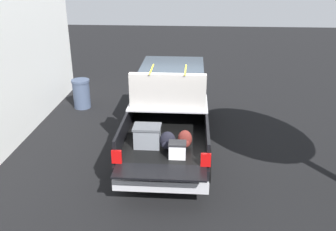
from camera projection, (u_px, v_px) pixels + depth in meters
ground_plane at (170, 144)px, 10.04m from camera, size 40.00×40.00×0.00m
pickup_truck at (170, 106)px, 10.02m from camera, size 6.05×2.06×2.23m
trash_can at (81, 94)px, 12.39m from camera, size 0.60×0.60×0.98m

